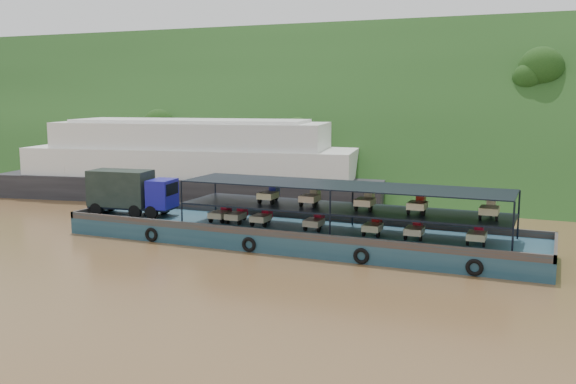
% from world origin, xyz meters
% --- Properties ---
extents(ground, '(160.00, 160.00, 0.00)m').
position_xyz_m(ground, '(0.00, 0.00, 0.00)').
color(ground, brown).
rests_on(ground, ground).
extents(hillside, '(140.00, 39.60, 39.60)m').
position_xyz_m(hillside, '(0.00, 36.00, 0.00)').
color(hillside, '#173212').
rests_on(hillside, ground).
extents(cargo_barge, '(35.02, 7.18, 4.75)m').
position_xyz_m(cargo_barge, '(-1.32, -0.60, 1.18)').
color(cargo_barge, '#143849').
rests_on(cargo_barge, ground).
extents(passenger_ferry, '(41.51, 17.06, 8.17)m').
position_xyz_m(passenger_ferry, '(-18.10, 15.03, 3.54)').
color(passenger_ferry, black).
rests_on(passenger_ferry, ground).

